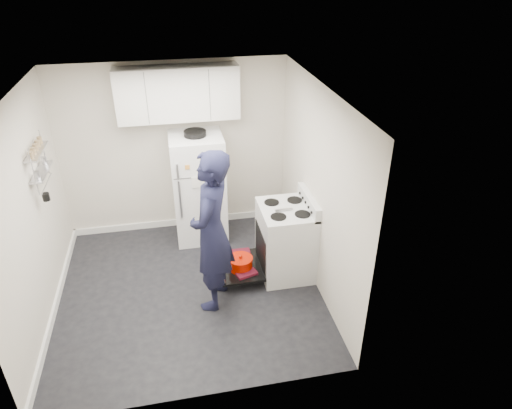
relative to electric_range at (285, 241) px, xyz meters
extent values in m
cube|color=black|center=(-1.26, -0.15, -0.47)|extent=(3.20, 3.20, 0.01)
cube|color=white|center=(-1.26, -0.15, 2.03)|extent=(3.20, 3.20, 0.01)
cube|color=beige|center=(-1.26, 1.45, 0.78)|extent=(3.20, 0.01, 2.50)
cube|color=beige|center=(-1.26, -1.75, 0.78)|extent=(3.20, 0.01, 2.50)
cube|color=beige|center=(-2.86, -0.15, 0.78)|extent=(0.01, 3.20, 2.50)
cube|color=beige|center=(0.34, -0.15, 0.78)|extent=(0.01, 3.20, 2.50)
cube|color=white|center=(-2.85, -0.15, -0.42)|extent=(0.03, 3.20, 0.10)
cube|color=white|center=(-1.26, 1.44, -0.42)|extent=(3.20, 0.03, 0.10)
cube|color=silver|center=(0.01, 0.00, -0.01)|extent=(0.65, 0.76, 0.92)
cube|color=black|center=(-0.06, 0.00, -0.07)|extent=(0.53, 0.60, 0.52)
cube|color=orange|center=(0.21, 0.00, -0.07)|extent=(0.02, 0.56, 0.46)
cylinder|color=black|center=(-0.01, 0.00, -0.25)|extent=(0.34, 0.34, 0.02)
cube|color=silver|center=(0.30, 0.00, 0.54)|extent=(0.08, 0.76, 0.18)
cube|color=silver|center=(0.01, 0.00, 0.47)|extent=(0.65, 0.76, 0.03)
cube|color=#B2B2B7|center=(-0.04, -0.05, 0.50)|extent=(0.22, 0.03, 0.01)
cube|color=black|center=(-0.59, 0.00, -0.32)|extent=(0.55, 0.70, 0.03)
cylinder|color=#B2B2B7|center=(-0.83, 0.00, -0.29)|extent=(0.02, 0.66, 0.02)
cylinder|color=#C21400|center=(-0.59, -0.06, -0.23)|extent=(0.30, 0.30, 0.14)
cylinder|color=#C21400|center=(-0.59, -0.06, -0.15)|extent=(0.31, 0.31, 0.02)
sphere|color=#C21400|center=(-0.59, -0.06, -0.13)|extent=(0.04, 0.04, 0.04)
cube|color=maroon|center=(-0.54, -0.21, -0.29)|extent=(0.29, 0.20, 0.04)
cube|color=maroon|center=(-0.54, 0.27, -0.29)|extent=(0.26, 0.13, 0.04)
cube|color=white|center=(-0.99, 1.10, 0.32)|extent=(0.72, 0.70, 1.57)
cube|color=#4C4C4C|center=(-0.99, 0.75, 0.65)|extent=(0.68, 0.01, 0.01)
cube|color=#B2B2B7|center=(-1.27, 0.73, 0.77)|extent=(0.03, 0.03, 0.20)
cube|color=#B2B2B7|center=(-1.27, 0.73, 0.35)|extent=(0.03, 0.03, 0.55)
cylinder|color=black|center=(-0.99, 1.10, 1.13)|extent=(0.30, 0.30, 0.07)
cube|color=orange|center=(-1.14, 0.74, 0.81)|extent=(0.06, 0.01, 0.06)
cube|color=#BF3650|center=(-0.94, 0.74, 0.23)|extent=(0.10, 0.01, 0.10)
cube|color=white|center=(-1.04, 0.74, 0.58)|extent=(0.12, 0.01, 0.16)
cube|color=green|center=(-0.81, 0.74, 0.43)|extent=(0.09, 0.01, 0.12)
cube|color=#C35D17|center=(-0.89, 0.74, 0.88)|extent=(0.07, 0.01, 0.07)
cube|color=silver|center=(-1.16, 1.28, 1.63)|extent=(1.60, 0.33, 0.70)
cube|color=#B2B2B7|center=(-2.78, 0.35, 1.33)|extent=(0.14, 0.60, 0.02)
cube|color=#B2B2B7|center=(-2.78, 0.35, 1.08)|extent=(0.14, 0.60, 0.02)
cylinder|color=black|center=(-2.75, 0.17, 0.85)|extent=(0.08, 0.08, 0.09)
imported|color=black|center=(-0.96, -0.40, 0.51)|extent=(0.70, 0.84, 1.96)
camera|label=1|loc=(-1.32, -4.71, 3.30)|focal=32.00mm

